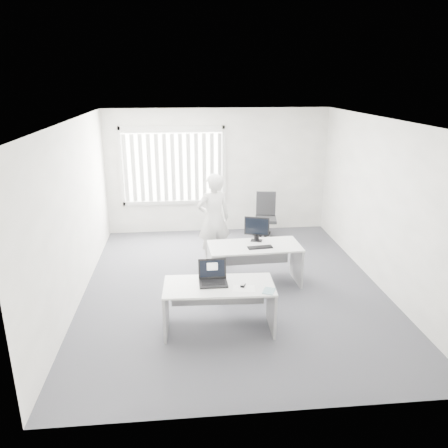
{
  "coord_description": "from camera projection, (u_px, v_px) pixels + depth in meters",
  "views": [
    {
      "loc": [
        -0.82,
        -6.73,
        3.39
      ],
      "look_at": [
        -0.14,
        0.15,
        1.09
      ],
      "focal_mm": 35.0,
      "sensor_mm": 36.0,
      "label": 1
    }
  ],
  "objects": [
    {
      "name": "desk_near",
      "position": [
        219.0,
        297.0,
        6.07
      ],
      "size": [
        1.55,
        0.77,
        0.7
      ],
      "rotation": [
        0.0,
        0.0,
        -0.04
      ],
      "color": "silver",
      "rests_on": "ground"
    },
    {
      "name": "ground",
      "position": [
        233.0,
        287.0,
        7.5
      ],
      "size": [
        6.0,
        6.0,
        0.0
      ],
      "primitive_type": "plane",
      "color": "#57585F",
      "rests_on": "ground"
    },
    {
      "name": "person",
      "position": [
        214.0,
        220.0,
        8.18
      ],
      "size": [
        0.73,
        0.58,
        1.77
      ],
      "primitive_type": "imported",
      "rotation": [
        0.0,
        0.0,
        3.4
      ],
      "color": "silver",
      "rests_on": "ground"
    },
    {
      "name": "wall_front",
      "position": [
        270.0,
        295.0,
        4.23
      ],
      "size": [
        5.0,
        0.02,
        2.8
      ],
      "primitive_type": "cube",
      "color": "white",
      "rests_on": "ground"
    },
    {
      "name": "booklet",
      "position": [
        269.0,
        291.0,
        5.83
      ],
      "size": [
        0.21,
        0.24,
        0.01
      ],
      "primitive_type": "cube",
      "rotation": [
        0.0,
        0.0,
        -0.4
      ],
      "color": "silver",
      "rests_on": "desk_near"
    },
    {
      "name": "window",
      "position": [
        173.0,
        166.0,
        9.71
      ],
      "size": [
        2.32,
        0.06,
        1.76
      ],
      "primitive_type": "cube",
      "color": "silver",
      "rests_on": "wall_back"
    },
    {
      "name": "keyboard",
      "position": [
        260.0,
        247.0,
        7.29
      ],
      "size": [
        0.43,
        0.18,
        0.02
      ],
      "primitive_type": "cube",
      "rotation": [
        0.0,
        0.0,
        0.11
      ],
      "color": "black",
      "rests_on": "desk_far"
    },
    {
      "name": "blinds",
      "position": [
        173.0,
        168.0,
        9.67
      ],
      "size": [
        2.2,
        0.1,
        1.5
      ],
      "primitive_type": null,
      "color": "silver",
      "rests_on": "wall_back"
    },
    {
      "name": "laptop",
      "position": [
        213.0,
        274.0,
        5.98
      ],
      "size": [
        0.39,
        0.35,
        0.31
      ],
      "primitive_type": null,
      "rotation": [
        0.0,
        0.0,
        0.01
      ],
      "color": "black",
      "rests_on": "desk_near"
    },
    {
      "name": "mouse",
      "position": [
        243.0,
        285.0,
        5.97
      ],
      "size": [
        0.08,
        0.11,
        0.04
      ],
      "primitive_type": null,
      "rotation": [
        0.0,
        0.0,
        -0.34
      ],
      "color": "#B7B7BA",
      "rests_on": "paper_sheet"
    },
    {
      "name": "wall_back",
      "position": [
        218.0,
        171.0,
        9.89
      ],
      "size": [
        5.0,
        0.02,
        2.8
      ],
      "primitive_type": "cube",
      "color": "white",
      "rests_on": "ground"
    },
    {
      "name": "wall_left",
      "position": [
        75.0,
        213.0,
        6.83
      ],
      "size": [
        0.02,
        6.0,
        2.8
      ],
      "primitive_type": "cube",
      "color": "white",
      "rests_on": "ground"
    },
    {
      "name": "office_chair",
      "position": [
        266.0,
        224.0,
        9.7
      ],
      "size": [
        0.66,
        0.66,
        1.03
      ],
      "rotation": [
        0.0,
        0.0,
        -0.14
      ],
      "color": "black",
      "rests_on": "ground"
    },
    {
      "name": "desk_far",
      "position": [
        254.0,
        256.0,
        7.47
      ],
      "size": [
        1.59,
        0.8,
        0.71
      ],
      "rotation": [
        0.0,
        0.0,
        0.04
      ],
      "color": "silver",
      "rests_on": "ground"
    },
    {
      "name": "monitor",
      "position": [
        257.0,
        229.0,
        7.55
      ],
      "size": [
        0.45,
        0.25,
        0.43
      ],
      "primitive_type": null,
      "rotation": [
        0.0,
        0.0,
        -0.3
      ],
      "color": "black",
      "rests_on": "desk_far"
    },
    {
      "name": "wall_right",
      "position": [
        382.0,
        204.0,
        7.29
      ],
      "size": [
        0.02,
        6.0,
        2.8
      ],
      "primitive_type": "cube",
      "color": "white",
      "rests_on": "ground"
    },
    {
      "name": "paper_sheet",
      "position": [
        244.0,
        288.0,
        5.91
      ],
      "size": [
        0.32,
        0.25,
        0.0
      ],
      "primitive_type": "cube",
      "rotation": [
        0.0,
        0.0,
        -0.14
      ],
      "color": "white",
      "rests_on": "desk_near"
    },
    {
      "name": "ceiling",
      "position": [
        234.0,
        120.0,
        6.62
      ],
      "size": [
        5.0,
        6.0,
        0.02
      ],
      "primitive_type": "cube",
      "color": "white",
      "rests_on": "wall_back"
    }
  ]
}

